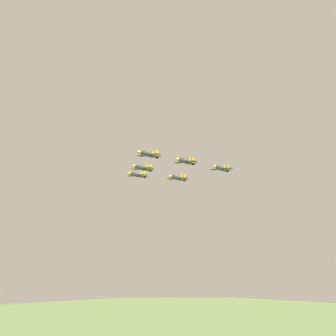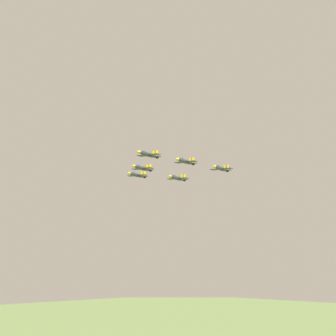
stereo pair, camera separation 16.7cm
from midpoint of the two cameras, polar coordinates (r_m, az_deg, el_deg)
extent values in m
ellipsoid|color=#2D3338|center=(261.97, -1.90, 1.28)|extent=(5.48, 14.64, 1.88)
cone|color=gold|center=(255.20, -2.87, 1.56)|extent=(2.02, 2.22, 1.60)
ellipsoid|color=#334751|center=(259.41, -2.28, 1.54)|extent=(1.99, 2.78, 1.10)
cube|color=#2D3338|center=(262.56, -1.82, 1.24)|extent=(10.96, 5.85, 0.19)
cube|color=gold|center=(260.14, -0.94, 1.34)|extent=(1.46, 3.10, 0.23)
cube|color=gold|center=(265.06, -2.68, 1.16)|extent=(1.46, 3.10, 0.23)
cube|color=#2D3338|center=(267.12, -1.20, 1.09)|extent=(5.43, 3.48, 0.19)
cube|color=gold|center=(266.62, -1.06, 1.40)|extent=(0.77, 2.09, 2.72)
cube|color=gold|center=(267.59, -1.40, 1.36)|extent=(0.77, 2.09, 2.72)
cylinder|color=black|center=(268.46, -1.02, 1.04)|extent=(1.54, 1.34, 1.32)
ellipsoid|color=#2D3338|center=(267.54, 1.67, 0.62)|extent=(5.34, 14.36, 1.84)
cone|color=gold|center=(260.65, 0.82, 0.86)|extent=(1.98, 2.18, 1.57)
ellipsoid|color=#334751|center=(264.93, 1.34, 0.86)|extent=(1.95, 2.73, 1.08)
cube|color=#2D3338|center=(268.15, 1.74, 0.58)|extent=(10.74, 5.72, 0.18)
cube|color=gold|center=(266.01, 2.61, 0.67)|extent=(1.43, 3.04, 0.22)
cube|color=gold|center=(270.36, 0.88, 0.51)|extent=(1.43, 3.04, 0.22)
cube|color=#2D3338|center=(272.78, 2.27, 0.44)|extent=(5.32, 3.40, 0.18)
cube|color=gold|center=(272.32, 2.41, 0.74)|extent=(0.75, 2.05, 2.66)
cube|color=gold|center=(273.17, 2.07, 0.71)|extent=(0.75, 2.05, 2.66)
cylinder|color=black|center=(274.14, 2.43, 0.40)|extent=(1.51, 1.31, 1.29)
ellipsoid|color=#2D3338|center=(278.52, -2.47, -0.02)|extent=(5.67, 14.33, 1.85)
cone|color=gold|center=(271.80, -3.35, 0.20)|extent=(2.01, 2.20, 1.57)
ellipsoid|color=#334751|center=(275.97, -2.81, 0.21)|extent=(2.00, 2.75, 1.08)
cube|color=#2D3338|center=(279.12, -2.39, -0.06)|extent=(10.77, 5.94, 0.18)
cube|color=gold|center=(276.78, -1.57, 0.02)|extent=(1.49, 3.04, 0.22)
cube|color=gold|center=(281.53, -3.20, -0.12)|extent=(1.49, 3.04, 0.22)
cube|color=#2D3338|center=(283.64, -1.83, -0.18)|extent=(5.35, 3.51, 0.18)
cube|color=gold|center=(283.13, -1.70, 0.11)|extent=(0.79, 2.04, 2.67)
cube|color=gold|center=(284.06, -2.02, 0.08)|extent=(0.79, 2.04, 2.67)
cylinder|color=black|center=(284.96, -1.67, -0.22)|extent=(1.52, 1.34, 1.29)
ellipsoid|color=#2D3338|center=(274.11, 5.07, -0.06)|extent=(5.69, 14.19, 1.83)
cone|color=gold|center=(266.94, 4.39, 0.16)|extent=(2.00, 2.19, 1.56)
ellipsoid|color=#334751|center=(271.38, 4.81, 0.17)|extent=(1.99, 2.72, 1.07)
cube|color=#2D3338|center=(274.74, 5.13, -0.10)|extent=(10.67, 5.93, 0.18)
cube|color=gold|center=(272.99, 6.01, -0.02)|extent=(1.49, 3.01, 0.22)
cube|color=gold|center=(276.58, 4.26, -0.16)|extent=(1.49, 3.01, 0.22)
cube|color=#2D3338|center=(279.55, 5.57, -0.22)|extent=(5.31, 3.50, 0.18)
cube|color=gold|center=(279.13, 5.71, 0.07)|extent=(0.80, 2.02, 2.64)
cube|color=gold|center=(279.84, 5.37, 0.04)|extent=(0.80, 2.02, 2.64)
cylinder|color=black|center=(280.96, 5.69, -0.26)|extent=(1.51, 1.33, 1.28)
ellipsoid|color=#2D3338|center=(295.59, -2.97, -0.68)|extent=(5.78, 14.26, 1.84)
cone|color=gold|center=(288.87, -3.79, -0.49)|extent=(2.02, 2.21, 1.56)
ellipsoid|color=#334751|center=(293.03, -3.29, -0.47)|extent=(2.01, 2.74, 1.07)
cube|color=#2D3338|center=(296.18, -2.90, -0.72)|extent=(10.74, 6.01, 0.18)
cube|color=gold|center=(293.84, -2.13, -0.65)|extent=(1.51, 3.03, 0.22)
cube|color=gold|center=(298.58, -3.65, -0.77)|extent=(1.51, 3.03, 0.22)
cube|color=#2D3338|center=(300.69, -2.37, -0.82)|extent=(5.34, 3.53, 0.18)
cube|color=gold|center=(300.16, -2.25, -0.55)|extent=(0.81, 2.03, 2.66)
cube|color=gold|center=(301.10, -2.55, -0.58)|extent=(0.81, 2.03, 2.66)
cylinder|color=black|center=(302.01, -2.22, -0.86)|extent=(1.52, 1.34, 1.29)
ellipsoid|color=#2D3338|center=(283.73, 0.90, -0.98)|extent=(5.74, 14.25, 1.84)
cone|color=gold|center=(276.76, 0.14, -0.78)|extent=(2.01, 2.20, 1.56)
ellipsoid|color=#334751|center=(281.07, 0.60, -0.76)|extent=(2.01, 2.74, 1.07)
cube|color=#2D3338|center=(284.34, 0.97, -1.02)|extent=(10.72, 5.98, 0.18)
cube|color=gold|center=(282.28, 1.80, -0.95)|extent=(1.50, 3.02, 0.22)
cube|color=gold|center=(286.48, 0.15, -1.06)|extent=(1.50, 3.02, 0.22)
cube|color=#2D3338|center=(289.02, 1.45, -1.12)|extent=(5.33, 3.52, 0.18)
cube|color=gold|center=(288.53, 1.59, -0.84)|extent=(0.80, 2.03, 2.66)
cube|color=gold|center=(289.36, 1.27, -0.86)|extent=(0.80, 2.03, 2.66)
cylinder|color=black|center=(290.39, 1.59, -1.15)|extent=(1.52, 1.34, 1.29)
camera|label=1|loc=(0.08, -89.98, 0.00)|focal=64.04mm
camera|label=2|loc=(0.08, 90.02, 0.00)|focal=64.04mm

